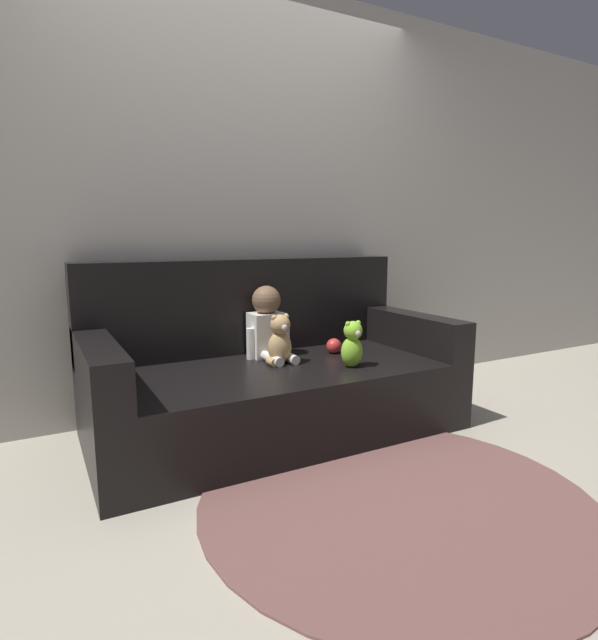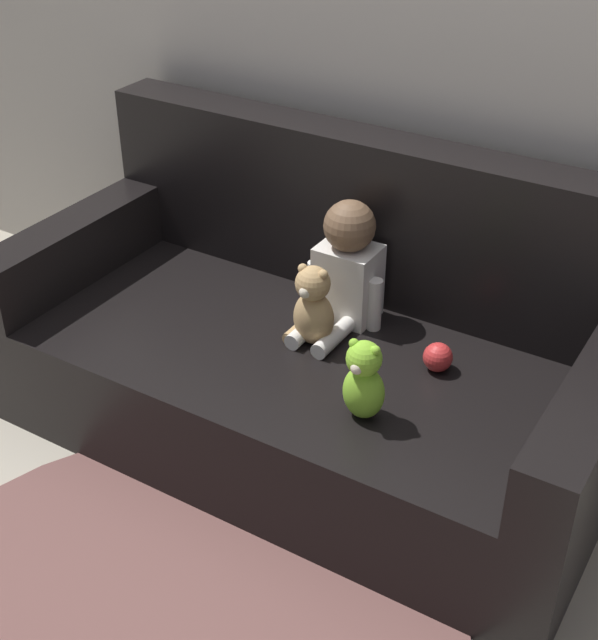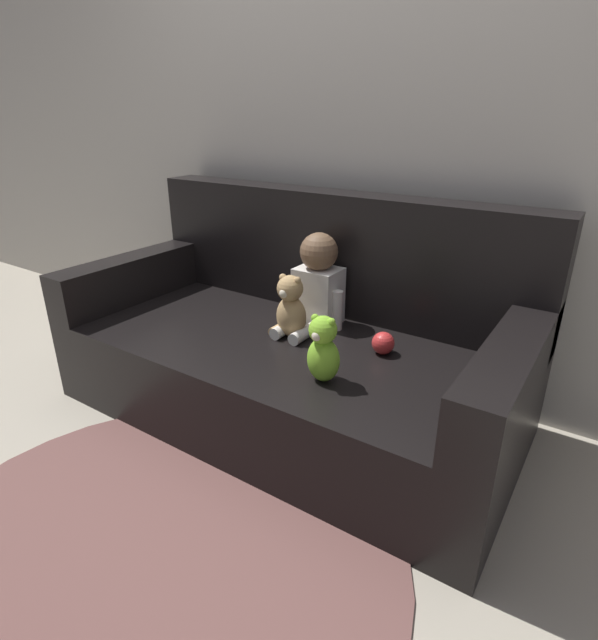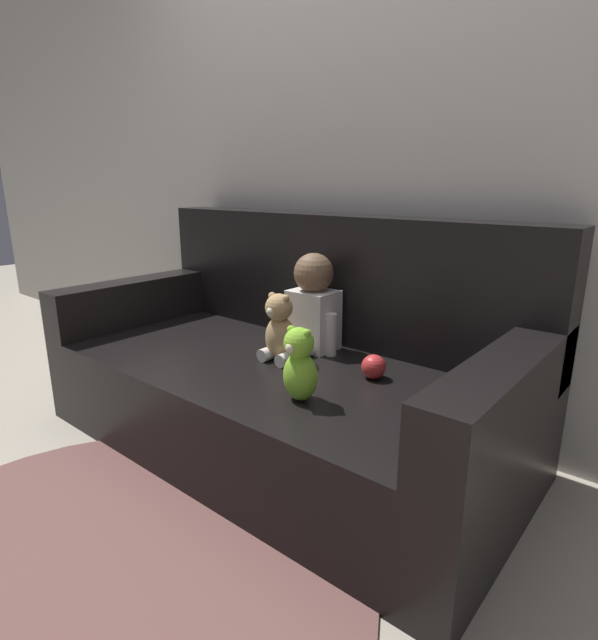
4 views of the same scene
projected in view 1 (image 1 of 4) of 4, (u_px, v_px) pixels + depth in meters
name	position (u px, v px, depth m)	size (l,w,h in m)	color
ground_plane	(277.00, 431.00, 2.80)	(12.00, 12.00, 0.00)	#B7AD99
wall_back	(235.00, 200.00, 3.08)	(8.00, 0.05, 2.60)	#ADA89E
couch	(271.00, 375.00, 2.82)	(1.98, 0.97, 0.95)	black
person_baby	(268.00, 325.00, 2.89)	(0.27, 0.36, 0.41)	white
teddy_bear_brown	(280.00, 341.00, 2.73)	(0.16, 0.13, 0.28)	tan
plush_toy_side	(352.00, 344.00, 2.66)	(0.12, 0.12, 0.25)	#8CD133
toy_ball	(334.00, 346.00, 2.99)	(0.09, 0.09, 0.09)	red
floor_rug	(396.00, 499.00, 2.06)	(1.63, 1.63, 0.01)	brown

